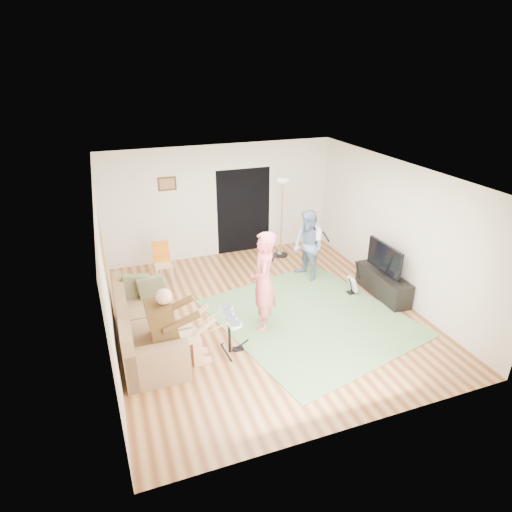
% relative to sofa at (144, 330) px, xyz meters
% --- Properties ---
extents(floor, '(6.00, 6.00, 0.00)m').
position_rel_sofa_xyz_m(floor, '(2.30, 0.25, -0.31)').
color(floor, brown).
rests_on(floor, ground).
extents(walls, '(5.50, 6.00, 2.70)m').
position_rel_sofa_xyz_m(walls, '(2.30, 0.25, 1.04)').
color(walls, beige).
rests_on(walls, floor).
extents(ceiling, '(6.00, 6.00, 0.00)m').
position_rel_sofa_xyz_m(ceiling, '(2.30, 0.25, 2.39)').
color(ceiling, white).
rests_on(ceiling, walls).
extents(window_blinds, '(0.00, 2.05, 2.05)m').
position_rel_sofa_xyz_m(window_blinds, '(-0.44, 0.45, 1.24)').
color(window_blinds, olive).
rests_on(window_blinds, walls).
extents(doorway, '(2.10, 0.00, 2.10)m').
position_rel_sofa_xyz_m(doorway, '(2.85, 3.24, 0.74)').
color(doorway, black).
rests_on(doorway, walls).
extents(picture_frame, '(0.42, 0.03, 0.32)m').
position_rel_sofa_xyz_m(picture_frame, '(1.05, 3.24, 1.59)').
color(picture_frame, '#3F2314').
rests_on(picture_frame, walls).
extents(area_rug, '(3.80, 4.05, 0.02)m').
position_rel_sofa_xyz_m(area_rug, '(3.01, -0.17, -0.30)').
color(area_rug, '#577E4D').
rests_on(area_rug, floor).
extents(sofa, '(0.94, 2.28, 0.92)m').
position_rel_sofa_xyz_m(sofa, '(0.00, 0.00, 0.00)').
color(sofa, olive).
rests_on(sofa, floor).
extents(drummer, '(0.89, 0.50, 1.37)m').
position_rel_sofa_xyz_m(drummer, '(0.43, -0.65, 0.23)').
color(drummer, '#503516').
rests_on(drummer, sofa).
extents(drum_kit, '(0.39, 0.70, 0.72)m').
position_rel_sofa_xyz_m(drum_kit, '(1.30, -0.65, 0.01)').
color(drum_kit, black).
rests_on(drum_kit, floor).
extents(singer, '(0.65, 0.78, 1.84)m').
position_rel_sofa_xyz_m(singer, '(2.08, -0.15, 0.61)').
color(singer, '#E6646C').
rests_on(singer, floor).
extents(microphone, '(0.06, 0.06, 0.24)m').
position_rel_sofa_xyz_m(microphone, '(2.28, -0.15, 1.07)').
color(microphone, black).
rests_on(microphone, singer).
extents(guitarist, '(0.76, 0.88, 1.56)m').
position_rel_sofa_xyz_m(guitarist, '(3.67, 1.31, 0.47)').
color(guitarist, '#7284A8').
rests_on(guitarist, floor).
extents(guitar_held, '(0.28, 0.61, 0.26)m').
position_rel_sofa_xyz_m(guitar_held, '(3.87, 1.31, 0.75)').
color(guitar_held, white).
rests_on(guitar_held, guitarist).
extents(guitar_spare, '(0.27, 0.24, 0.74)m').
position_rel_sofa_xyz_m(guitar_spare, '(4.26, 0.37, -0.10)').
color(guitar_spare, black).
rests_on(guitar_spare, floor).
extents(torchiere_lamp, '(0.34, 0.34, 1.92)m').
position_rel_sofa_xyz_m(torchiere_lamp, '(3.61, 2.63, 1.01)').
color(torchiere_lamp, black).
rests_on(torchiere_lamp, floor).
extents(dining_chair, '(0.38, 0.39, 0.87)m').
position_rel_sofa_xyz_m(dining_chair, '(0.68, 2.28, 0.00)').
color(dining_chair, '#CCB584').
rests_on(dining_chair, floor).
extents(tv_cabinet, '(0.40, 1.40, 0.50)m').
position_rel_sofa_xyz_m(tv_cabinet, '(4.80, 0.10, -0.06)').
color(tv_cabinet, black).
rests_on(tv_cabinet, floor).
extents(television, '(0.06, 1.04, 0.58)m').
position_rel_sofa_xyz_m(television, '(4.75, 0.10, 0.54)').
color(television, black).
rests_on(television, tv_cabinet).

